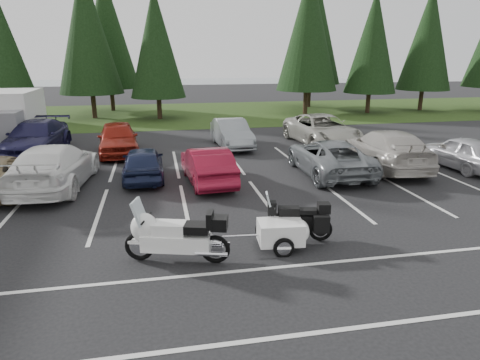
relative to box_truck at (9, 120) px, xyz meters
name	(u,v)px	position (x,y,z in m)	size (l,w,h in m)	color
ground	(171,220)	(8.00, -12.50, -1.45)	(120.00, 120.00, 0.00)	black
grass_strip	(160,115)	(8.00, 11.50, -1.45)	(80.00, 16.00, 0.01)	#1F3611
lake_water	(183,87)	(12.00, 42.50, -1.45)	(70.00, 50.00, 0.02)	gray
box_truck	(9,120)	(0.00, 0.00, 0.00)	(2.40, 5.60, 2.90)	silver
stall_markings	(169,199)	(8.00, -10.50, -1.45)	(32.00, 16.00, 0.01)	silver
conifer_3	(2,47)	(-2.50, 8.90, 3.82)	(3.87, 3.87, 9.02)	#332316
conifer_4	(87,30)	(3.00, 10.40, 5.08)	(4.80, 4.80, 11.17)	#332316
conifer_5	(156,43)	(8.00, 9.10, 4.18)	(4.14, 4.14, 9.63)	#332316
conifer_6	(308,29)	(20.00, 9.60, 5.26)	(4.93, 4.93, 11.48)	#332316
conifer_7	(373,42)	(25.50, 9.30, 4.36)	(4.27, 4.27, 9.94)	#332316
conifer_8	(428,38)	(31.00, 10.10, 4.72)	(4.53, 4.53, 10.56)	#332316
conifer_back_b	(107,30)	(4.00, 15.00, 5.32)	(4.97, 4.97, 11.58)	#332316
conifer_back_c	(312,23)	(22.00, 14.30, 6.04)	(5.50, 5.50, 12.81)	#332316
car_near_3	(54,166)	(3.93, -8.34, -0.63)	(2.31, 5.68, 1.65)	white
car_near_4	(143,163)	(7.12, -7.82, -0.78)	(1.57, 3.91, 1.33)	#19203F
car_near_5	(207,165)	(9.57, -8.80, -0.75)	(1.49, 4.26, 1.40)	maroon
car_near_6	(329,157)	(14.66, -8.51, -0.72)	(2.41, 5.22, 1.45)	slate
car_near_7	(386,149)	(17.52, -7.97, -0.62)	(2.33, 5.74, 1.67)	#B2ACA3
car_near_8	(462,152)	(20.69, -8.77, -0.73)	(1.70, 4.22, 1.44)	#BBBABF
car_far_1	(36,138)	(1.80, -2.20, -0.63)	(2.30, 5.65, 1.64)	#1A193F
car_far_2	(118,138)	(5.80, -2.93, -0.66)	(1.87, 4.64, 1.58)	maroon
car_far_3	(232,133)	(11.65, -2.36, -0.71)	(1.56, 4.46, 1.47)	gray
car_far_4	(322,130)	(16.65, -2.68, -0.64)	(2.70, 5.85, 1.63)	#A2A095
touring_motorcycle	(176,231)	(8.05, -15.23, -0.67)	(2.82, 0.87, 1.56)	white
cargo_trailer	(280,235)	(10.68, -15.03, -1.07)	(1.64, 0.92, 0.76)	white
adventure_motorcycle	(294,217)	(11.17, -14.63, -0.76)	(2.27, 0.79, 1.38)	black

